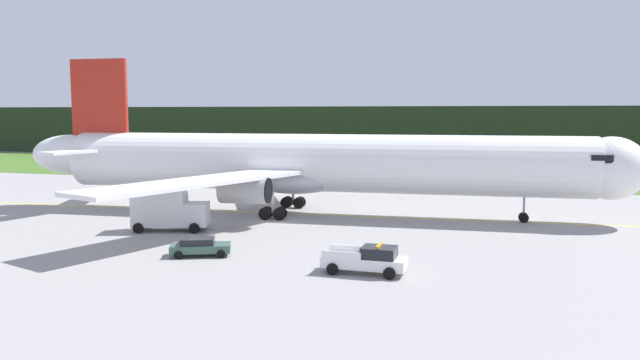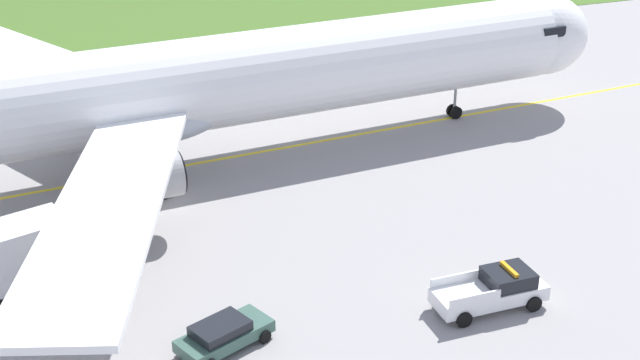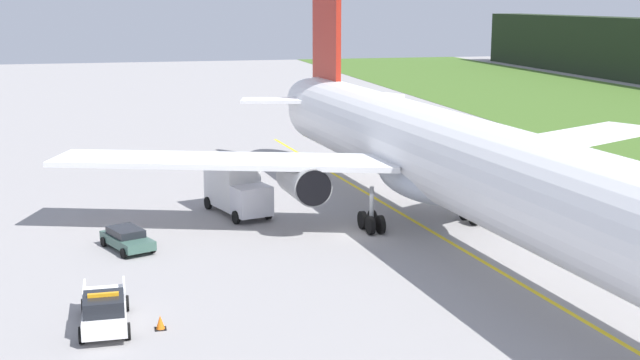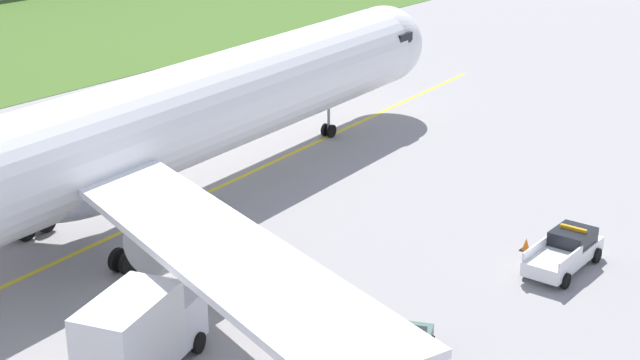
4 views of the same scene
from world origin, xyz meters
TOP-DOWN VIEW (x-y plane):
  - ground at (0.00, 0.00)m, footprint 320.00×320.00m
  - grass_verge at (0.00, 51.58)m, footprint 320.00×42.03m
  - taxiway_centerline_main at (2.83, 4.87)m, footprint 82.77×6.56m
  - airliner at (2.36, 4.84)m, footprint 62.64×47.37m
  - ops_pickup_truck at (12.52, -15.87)m, footprint 5.36×2.24m
  - catering_truck at (-7.17, -6.97)m, footprint 6.80×4.20m
  - staff_car at (-0.02, -14.61)m, footprint 4.59×3.29m
  - apron_cone at (13.28, -13.42)m, footprint 0.53×0.53m

SIDE VIEW (x-z plane):
  - ground at x=0.00m, z-range 0.00..0.00m
  - taxiway_centerline_main at x=2.83m, z-range 0.00..0.01m
  - grass_verge at x=0.00m, z-range 0.00..0.04m
  - apron_cone at x=13.28m, z-range -0.01..0.65m
  - staff_car at x=-0.02m, z-range 0.05..1.35m
  - ops_pickup_truck at x=12.52m, z-range -0.07..1.87m
  - catering_truck at x=-7.17m, z-range -0.02..3.89m
  - airliner at x=2.36m, z-range -2.81..13.06m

